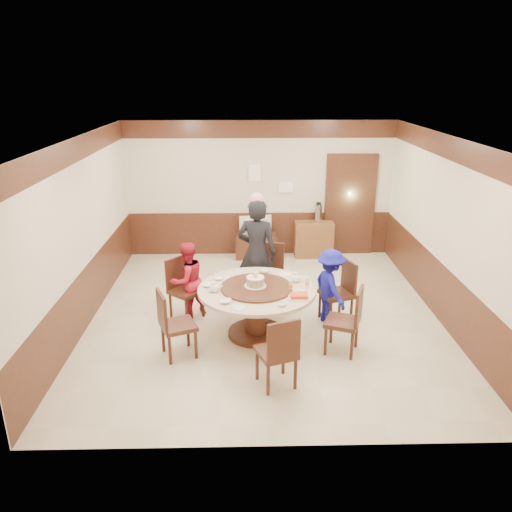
{
  "coord_description": "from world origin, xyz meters",
  "views": [
    {
      "loc": [
        -0.31,
        -7.2,
        3.65
      ],
      "look_at": [
        -0.15,
        -0.22,
        1.1
      ],
      "focal_mm": 35.0,
      "sensor_mm": 36.0,
      "label": 1
    }
  ],
  "objects_px": {
    "shrimp_platter": "(299,297)",
    "side_cabinet": "(314,239)",
    "tv_stand": "(256,246)",
    "person_standing": "(257,253)",
    "banquet_table": "(257,302)",
    "person_red": "(187,280)",
    "television": "(256,225)",
    "person_blue": "(330,287)",
    "thermos": "(318,213)",
    "birthday_cake": "(255,281)"
  },
  "relations": [
    {
      "from": "person_blue",
      "to": "birthday_cake",
      "type": "bearing_deg",
      "value": 88.62
    },
    {
      "from": "shrimp_platter",
      "to": "thermos",
      "type": "xyz_separation_m",
      "value": [
        0.79,
        3.76,
        0.16
      ]
    },
    {
      "from": "person_standing",
      "to": "side_cabinet",
      "type": "xyz_separation_m",
      "value": [
        1.25,
        2.32,
        -0.53
      ]
    },
    {
      "from": "person_blue",
      "to": "tv_stand",
      "type": "bearing_deg",
      "value": 0.94
    },
    {
      "from": "person_standing",
      "to": "birthday_cake",
      "type": "height_order",
      "value": "person_standing"
    },
    {
      "from": "banquet_table",
      "to": "person_standing",
      "type": "distance_m",
      "value": 1.14
    },
    {
      "from": "person_red",
      "to": "person_blue",
      "type": "xyz_separation_m",
      "value": [
        2.21,
        -0.27,
        -0.02
      ]
    },
    {
      "from": "shrimp_platter",
      "to": "banquet_table",
      "type": "bearing_deg",
      "value": 147.7
    },
    {
      "from": "banquet_table",
      "to": "shrimp_platter",
      "type": "relative_size",
      "value": 5.67
    },
    {
      "from": "person_red",
      "to": "birthday_cake",
      "type": "height_order",
      "value": "person_red"
    },
    {
      "from": "person_red",
      "to": "side_cabinet",
      "type": "distance_m",
      "value": 3.64
    },
    {
      "from": "person_red",
      "to": "birthday_cake",
      "type": "distance_m",
      "value": 1.25
    },
    {
      "from": "person_standing",
      "to": "shrimp_platter",
      "type": "bearing_deg",
      "value": 125.89
    },
    {
      "from": "side_cabinet",
      "to": "birthday_cake",
      "type": "bearing_deg",
      "value": -111.08
    },
    {
      "from": "banquet_table",
      "to": "thermos",
      "type": "distance_m",
      "value": 3.68
    },
    {
      "from": "person_standing",
      "to": "person_blue",
      "type": "xyz_separation_m",
      "value": [
        1.1,
        -0.71,
        -0.31
      ]
    },
    {
      "from": "banquet_table",
      "to": "person_red",
      "type": "xyz_separation_m",
      "value": [
        -1.07,
        0.64,
        0.09
      ]
    },
    {
      "from": "tv_stand",
      "to": "television",
      "type": "xyz_separation_m",
      "value": [
        0.0,
        0.0,
        0.44
      ]
    },
    {
      "from": "person_red",
      "to": "side_cabinet",
      "type": "relative_size",
      "value": 1.55
    },
    {
      "from": "side_cabinet",
      "to": "thermos",
      "type": "distance_m",
      "value": 0.57
    },
    {
      "from": "tv_stand",
      "to": "person_standing",
      "type": "bearing_deg",
      "value": -90.92
    },
    {
      "from": "person_blue",
      "to": "tv_stand",
      "type": "height_order",
      "value": "person_blue"
    },
    {
      "from": "shrimp_platter",
      "to": "television",
      "type": "bearing_deg",
      "value": 97.71
    },
    {
      "from": "person_red",
      "to": "television",
      "type": "relative_size",
      "value": 1.83
    },
    {
      "from": "person_blue",
      "to": "thermos",
      "type": "bearing_deg",
      "value": -22.9
    },
    {
      "from": "shrimp_platter",
      "to": "side_cabinet",
      "type": "height_order",
      "value": "shrimp_platter"
    },
    {
      "from": "person_red",
      "to": "tv_stand",
      "type": "xyz_separation_m",
      "value": [
        1.14,
        2.73,
        -0.37
      ]
    },
    {
      "from": "banquet_table",
      "to": "television",
      "type": "height_order",
      "value": "television"
    },
    {
      "from": "person_red",
      "to": "tv_stand",
      "type": "relative_size",
      "value": 1.46
    },
    {
      "from": "person_blue",
      "to": "shrimp_platter",
      "type": "distance_m",
      "value": 0.94
    },
    {
      "from": "banquet_table",
      "to": "person_standing",
      "type": "bearing_deg",
      "value": 88.27
    },
    {
      "from": "person_blue",
      "to": "thermos",
      "type": "distance_m",
      "value": 3.06
    },
    {
      "from": "person_standing",
      "to": "shrimp_platter",
      "type": "relative_size",
      "value": 6.05
    },
    {
      "from": "person_standing",
      "to": "person_blue",
      "type": "relative_size",
      "value": 1.52
    },
    {
      "from": "banquet_table",
      "to": "person_blue",
      "type": "xyz_separation_m",
      "value": [
        1.13,
        0.37,
        0.07
      ]
    },
    {
      "from": "tv_stand",
      "to": "person_red",
      "type": "bearing_deg",
      "value": -112.75
    },
    {
      "from": "person_standing",
      "to": "person_red",
      "type": "xyz_separation_m",
      "value": [
        -1.11,
        -0.44,
        -0.29
      ]
    },
    {
      "from": "shrimp_platter",
      "to": "person_blue",
      "type": "bearing_deg",
      "value": 52.47
    },
    {
      "from": "person_standing",
      "to": "tv_stand",
      "type": "bearing_deg",
      "value": -75.62
    },
    {
      "from": "shrimp_platter",
      "to": "tv_stand",
      "type": "bearing_deg",
      "value": 97.71
    },
    {
      "from": "person_blue",
      "to": "thermos",
      "type": "height_order",
      "value": "person_blue"
    },
    {
      "from": "person_standing",
      "to": "television",
      "type": "distance_m",
      "value": 2.3
    },
    {
      "from": "television",
      "to": "thermos",
      "type": "xyz_separation_m",
      "value": [
        1.29,
        0.03,
        0.25
      ]
    },
    {
      "from": "person_blue",
      "to": "shrimp_platter",
      "type": "bearing_deg",
      "value": 123.86
    },
    {
      "from": "person_blue",
      "to": "tv_stand",
      "type": "relative_size",
      "value": 1.41
    },
    {
      "from": "banquet_table",
      "to": "person_red",
      "type": "distance_m",
      "value": 1.25
    },
    {
      "from": "television",
      "to": "side_cabinet",
      "type": "bearing_deg",
      "value": 171.86
    },
    {
      "from": "person_red",
      "to": "banquet_table",
      "type": "bearing_deg",
      "value": 107.91
    },
    {
      "from": "side_cabinet",
      "to": "thermos",
      "type": "relative_size",
      "value": 2.11
    },
    {
      "from": "shrimp_platter",
      "to": "birthday_cake",
      "type": "bearing_deg",
      "value": 147.92
    }
  ]
}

